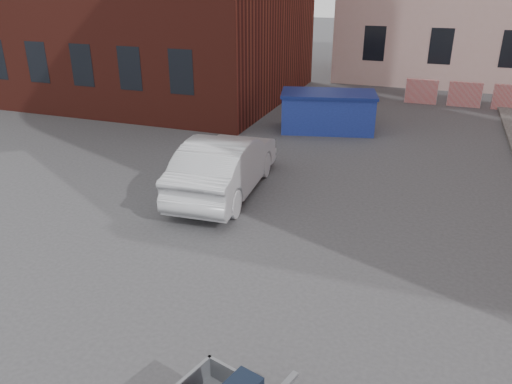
% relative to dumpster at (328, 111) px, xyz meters
% --- Properties ---
extents(ground, '(120.00, 120.00, 0.00)m').
position_rel_dumpster_xyz_m(ground, '(0.32, -9.68, -0.67)').
color(ground, '#38383A').
rests_on(ground, ground).
extents(barriers, '(4.70, 0.18, 1.00)m').
position_rel_dumpster_xyz_m(barriers, '(4.52, 5.32, -0.17)').
color(barriers, red).
rests_on(barriers, ground).
extents(dumpster, '(3.48, 2.34, 1.34)m').
position_rel_dumpster_xyz_m(dumpster, '(0.00, 0.00, 0.00)').
color(dumpster, '#21359F').
rests_on(dumpster, ground).
extents(silver_car, '(1.84, 4.47, 1.44)m').
position_rel_dumpster_xyz_m(silver_car, '(-1.18, -6.17, 0.05)').
color(silver_car, '#B9BCC1').
rests_on(silver_car, ground).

